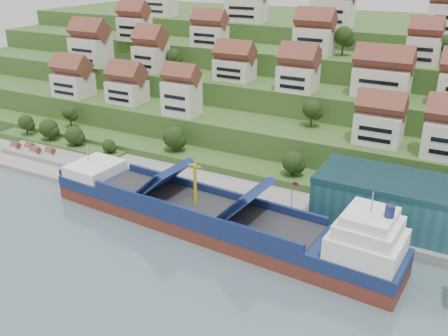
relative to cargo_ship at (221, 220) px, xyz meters
The scene contains 9 objects.
ground 7.57m from the cargo_ship, behind, with size 300.00×300.00×0.00m, color slate.
quay 20.62m from the cargo_ship, 49.84° to the left, with size 180.00×14.00×2.20m, color gray.
pebble_beach 66.06m from the cargo_ship, 168.93° to the left, with size 45.00×20.00×1.00m, color gray.
hillside 104.70m from the cargo_ship, 93.72° to the left, with size 260.00×128.00×31.00m.
hillside_village 66.59m from the cargo_ship, 96.11° to the left, with size 156.79×62.38×29.14m.
hillside_trees 50.80m from the cargo_ship, 114.06° to the left, with size 132.89×62.05×30.69m.
flagpole 15.98m from the cargo_ship, 43.27° to the left, with size 1.28×0.16×8.00m.
beach_huts 67.76m from the cargo_ship, behind, with size 14.40×3.70×2.20m.
cargo_ship is the anchor object (origin of this frame).
Camera 1 is at (49.91, -79.40, 53.54)m, focal length 40.00 mm.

